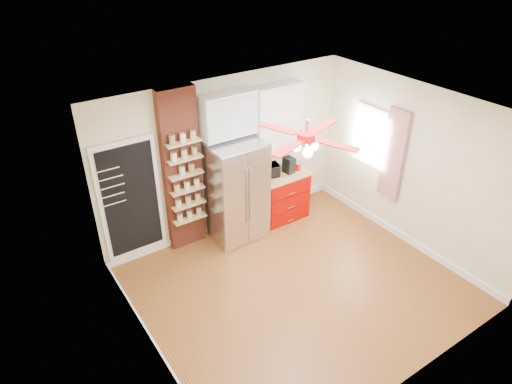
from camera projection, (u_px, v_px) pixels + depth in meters
floor at (297, 286)px, 6.83m from camera, size 4.50×4.50×0.00m
ceiling at (308, 116)px, 5.46m from camera, size 4.50×4.50×0.00m
wall_back at (226, 156)px, 7.57m from camera, size 4.50×0.02×2.70m
wall_front at (424, 297)px, 4.71m from camera, size 4.50×0.02×2.70m
wall_left at (144, 272)px, 5.06m from camera, size 0.02×4.00×2.70m
wall_right at (413, 167)px, 7.23m from camera, size 0.02×4.00×2.70m
chalkboard at (131, 200)px, 6.85m from camera, size 0.95×0.05×1.95m
brick_pillar at (182, 172)px, 7.10m from camera, size 0.60×0.16×2.70m
fridge at (236, 191)px, 7.52m from camera, size 0.90×0.70×1.75m
upper_glass_cabinet at (227, 114)px, 7.01m from camera, size 0.90×0.35×0.70m
red_cabinet at (281, 195)px, 8.24m from camera, size 0.94×0.64×0.90m
upper_shelf_unit at (277, 118)px, 7.64m from camera, size 0.90×0.30×1.15m
window at (371, 137)px, 7.76m from camera, size 0.04×0.75×1.05m
curtain at (393, 155)px, 7.39m from camera, size 0.06×0.40×1.55m
ceiling_fan at (307, 137)px, 5.60m from camera, size 1.40×1.40×0.44m
toaster_oven at (268, 170)px, 7.87m from camera, size 0.44×0.36×0.21m
coffee_maker at (289, 165)px, 7.96m from camera, size 0.17×0.21×0.29m
canister_left at (298, 167)px, 8.07m from camera, size 0.10×0.10×0.13m
canister_right at (297, 164)px, 8.17m from camera, size 0.12×0.12×0.13m
pantry_jar_oats at (182, 171)px, 6.94m from camera, size 0.12×0.12×0.14m
pantry_jar_beans at (191, 168)px, 7.01m from camera, size 0.12×0.12×0.13m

